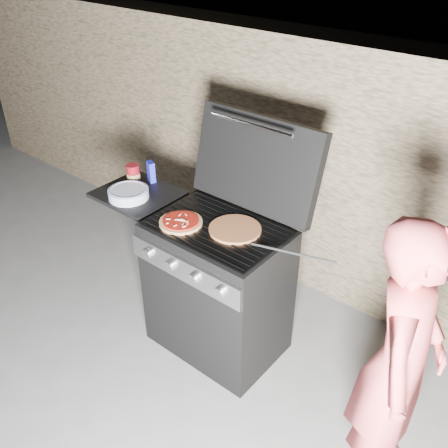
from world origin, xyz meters
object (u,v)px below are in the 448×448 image
Objects in this scene: sauce_jar at (133,174)px; person at (399,364)px; gas_grill at (188,273)px; pizza_topped at (181,222)px.

sauce_jar is 1.99m from person.
gas_grill is at bearing -7.64° from sauce_jar.
pizza_topped is at bearing 77.28° from person.
pizza_topped is 0.17× the size of person.
gas_grill is 0.90× the size of person.
pizza_topped reaches higher than gas_grill.
pizza_topped is 0.63m from sauce_jar.
sauce_jar is 0.09× the size of person.
person reaches higher than sauce_jar.
pizza_topped is 1.38m from person.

